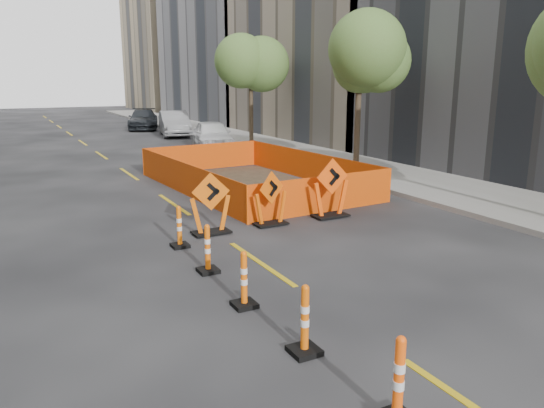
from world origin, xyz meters
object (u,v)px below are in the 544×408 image
channelizer_2 (399,381)px  parked_car_far (143,119)px  channelizer_5 (208,249)px  chevron_sign_center (271,199)px  channelizer_3 (305,320)px  chevron_sign_right (331,188)px  channelizer_6 (179,227)px  parked_car_near (212,135)px  channelizer_4 (244,279)px  parked_car_mid (174,124)px  chevron_sign_left (211,204)px

channelizer_2 → parked_car_far: 36.93m
channelizer_5 → chevron_sign_center: bearing=42.5°
channelizer_3 → parked_car_far: (6.60, 34.53, 0.22)m
chevron_sign_center → chevron_sign_right: chevron_sign_right is taller
channelizer_5 → channelizer_6: bearing=89.6°
channelizer_2 → chevron_sign_right: size_ratio=0.65×
parked_car_near → parked_car_far: size_ratio=0.90×
chevron_sign_right → parked_car_far: (2.04, 28.39, -0.09)m
parked_car_near → parked_car_far: (-0.36, 13.30, -0.04)m
channelizer_4 → channelizer_6: channelizer_4 is taller
chevron_sign_right → channelizer_4: bearing=-138.1°
channelizer_2 → parked_car_mid: size_ratio=0.22×
channelizer_2 → channelizer_5: (-0.16, 5.50, -0.04)m
parked_car_mid → channelizer_4: bearing=-93.7°
chevron_sign_right → parked_car_near: bearing=80.1°
parked_car_far → channelizer_2: bearing=-83.2°
channelizer_4 → parked_car_far: parked_car_far is taller
channelizer_6 → parked_car_far: (6.63, 29.02, 0.25)m
channelizer_5 → parked_car_near: parked_car_near is taller
channelizer_4 → parked_car_far: 33.37m
channelizer_3 → chevron_sign_left: chevron_sign_left is taller
channelizer_4 → chevron_sign_left: bearing=75.9°
channelizer_5 → channelizer_6: channelizer_5 is taller
chevron_sign_left → chevron_sign_center: size_ratio=1.07×
channelizer_5 → parked_car_near: (7.00, 17.56, 0.28)m
channelizer_5 → parked_car_mid: (7.25, 25.06, 0.32)m
chevron_sign_right → parked_car_mid: (2.65, 22.59, -0.01)m
channelizer_5 → parked_car_mid: 26.09m
channelizer_4 → parked_car_mid: parked_car_mid is taller
channelizer_6 → parked_car_mid: bearing=72.7°
chevron_sign_right → chevron_sign_left: bearing=178.8°
channelizer_4 → parked_car_mid: bearing=74.8°
channelizer_3 → parked_car_near: size_ratio=0.23×
chevron_sign_center → channelizer_5: bearing=-156.7°
channelizer_6 → parked_car_mid: 24.33m
channelizer_3 → chevron_sign_center: chevron_sign_center is taller
chevron_sign_left → parked_car_mid: bearing=85.9°
channelizer_3 → parked_car_near: bearing=71.9°
channelizer_5 → chevron_sign_center: (2.74, 2.51, 0.23)m
channelizer_6 → chevron_sign_right: chevron_sign_right is taller
chevron_sign_left → parked_car_near: same height
channelizer_5 → chevron_sign_center: size_ratio=0.69×
chevron_sign_left → chevron_sign_right: size_ratio=0.94×
parked_car_far → channelizer_5: bearing=-85.2°
channelizer_2 → chevron_sign_right: (4.45, 7.97, 0.29)m
chevron_sign_left → parked_car_far: chevron_sign_left is taller
channelizer_6 → chevron_sign_center: (2.72, 0.68, 0.24)m
channelizer_3 → channelizer_4: size_ratio=1.04×
channelizer_2 → channelizer_4: (-0.20, 3.67, -0.04)m
chevron_sign_center → parked_car_mid: 22.99m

